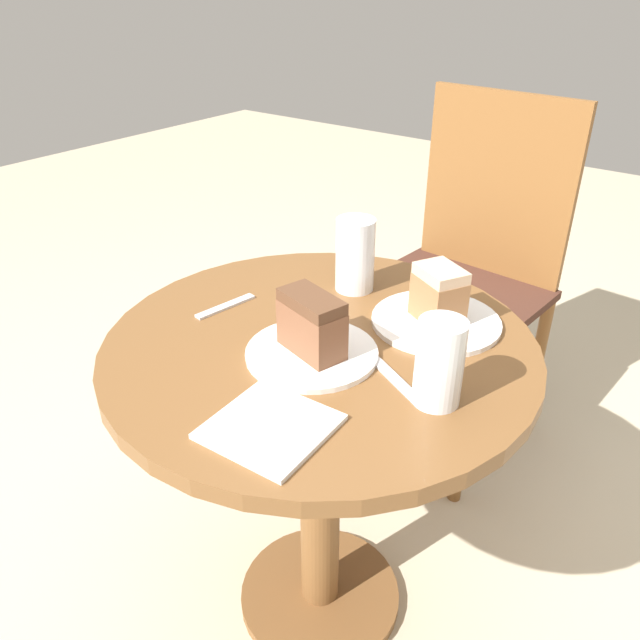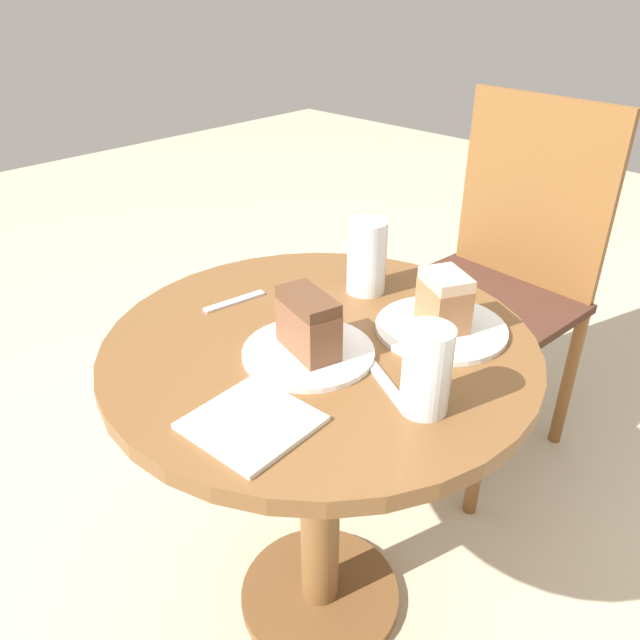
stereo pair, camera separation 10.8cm
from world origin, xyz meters
TOP-DOWN VIEW (x-y plane):
  - ground_plane at (0.00, 0.00)m, footprint 8.00×8.00m
  - table at (0.00, 0.00)m, footprint 0.77×0.77m
  - chair at (-0.09, 0.79)m, footprint 0.51×0.51m
  - plate_near at (0.02, -0.05)m, footprint 0.22×0.22m
  - plate_far at (0.14, 0.17)m, footprint 0.24×0.24m
  - cake_slice_near at (0.02, -0.05)m, footprint 0.13×0.09m
  - cake_slice_far at (0.14, 0.17)m, footprint 0.11×0.10m
  - glass_lemonade at (0.25, -0.03)m, footprint 0.07×0.07m
  - glass_water at (-0.07, 0.20)m, footprint 0.08×0.08m
  - napkin_stack at (0.09, -0.24)m, footprint 0.17×0.17m
  - fork at (0.15, -0.02)m, footprint 0.16×0.09m
  - spoon at (-0.22, -0.02)m, footprint 0.04×0.13m

SIDE VIEW (x-z plane):
  - ground_plane at x=0.00m, z-range 0.00..0.00m
  - chair at x=-0.09m, z-range 0.02..1.01m
  - table at x=0.00m, z-range 0.19..0.89m
  - spoon at x=-0.22m, z-range 0.70..0.71m
  - fork at x=0.15m, z-range 0.70..0.71m
  - napkin_stack at x=0.09m, z-range 0.70..0.71m
  - plate_near at x=0.02m, z-range 0.70..0.71m
  - plate_far at x=0.14m, z-range 0.70..0.71m
  - glass_lemonade at x=0.25m, z-range 0.69..0.83m
  - cake_slice_far at x=0.14m, z-range 0.71..0.81m
  - cake_slice_near at x=0.02m, z-range 0.71..0.81m
  - glass_water at x=-0.07m, z-range 0.69..0.84m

